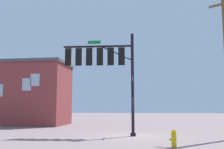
# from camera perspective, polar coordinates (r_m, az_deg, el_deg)

# --- Properties ---
(ground_plane) EXTENTS (120.00, 120.00, 0.00)m
(ground_plane) POSITION_cam_1_polar(r_m,az_deg,el_deg) (16.99, 4.79, -13.70)
(ground_plane) COLOR gray
(signal_pole_assembly) EXTENTS (4.92, 0.95, 6.87)m
(signal_pole_assembly) POSITION_cam_1_polar(r_m,az_deg,el_deg) (17.29, -2.19, 2.81)
(signal_pole_assembly) COLOR black
(signal_pole_assembly) RESTS_ON ground_plane
(fire_hydrant) EXTENTS (0.33, 0.24, 0.83)m
(fire_hydrant) POSITION_cam_1_polar(r_m,az_deg,el_deg) (12.72, 13.77, -13.84)
(fire_hydrant) COLOR yellow
(fire_hydrant) RESTS_ON ground_plane
(brick_building) EXTENTS (8.99, 5.40, 6.62)m
(brick_building) POSITION_cam_1_polar(r_m,az_deg,el_deg) (28.63, -18.85, -4.05)
(brick_building) COLOR brown
(brick_building) RESTS_ON ground_plane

